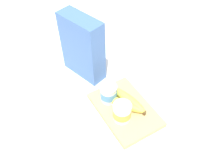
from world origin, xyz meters
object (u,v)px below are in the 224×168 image
(yogurt_cup_front, at_px, (122,112))
(yogurt_cup_back, at_px, (108,93))
(cutting_board, at_px, (125,110))
(cereal_box, at_px, (82,47))
(banana_bunch, at_px, (127,101))

(yogurt_cup_front, height_order, yogurt_cup_back, same)
(cutting_board, bearing_deg, cereal_box, 6.80)
(yogurt_cup_front, distance_m, banana_bunch, 0.08)
(yogurt_cup_back, bearing_deg, yogurt_cup_front, 178.41)
(yogurt_cup_front, xyz_separation_m, banana_bunch, (0.05, -0.05, -0.02))
(cutting_board, bearing_deg, banana_bunch, -50.87)
(cereal_box, height_order, banana_bunch, cereal_box)
(cereal_box, distance_m, banana_bunch, 0.31)
(banana_bunch, bearing_deg, yogurt_cup_front, 131.44)
(banana_bunch, bearing_deg, yogurt_cup_back, 40.23)
(cutting_board, xyz_separation_m, yogurt_cup_back, (0.07, 0.03, 0.05))
(yogurt_cup_back, distance_m, banana_bunch, 0.08)
(yogurt_cup_back, relative_size, banana_bunch, 0.43)
(cereal_box, relative_size, yogurt_cup_front, 3.70)
(cutting_board, bearing_deg, yogurt_cup_back, 24.88)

